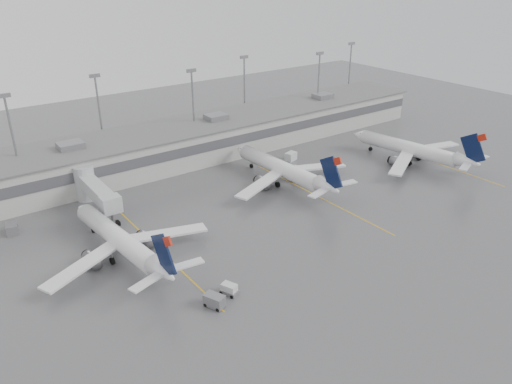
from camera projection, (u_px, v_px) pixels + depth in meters
ground at (339, 282)px, 73.75m from camera, size 260.00×260.00×0.00m
terminal at (161, 147)px, 114.54m from camera, size 152.00×17.00×9.45m
light_masts at (147, 109)px, 115.47m from camera, size 142.40×8.00×20.60m
jet_bridge_right at (92, 188)px, 94.75m from camera, size 4.00×17.20×7.00m
stand_markings at (246, 220)px, 91.36m from camera, size 105.25×40.00×0.01m
jet_mid_left at (121, 240)px, 78.38m from camera, size 28.07×31.59×10.23m
jet_mid_right at (284, 169)px, 104.86m from camera, size 29.32×32.90×10.64m
jet_far_right at (413, 149)px, 115.98m from camera, size 28.99×32.75×10.65m
baggage_tug at (229, 290)px, 70.80m from camera, size 2.40×2.91×1.61m
baggage_cart at (214, 301)px, 68.08m from camera, size 2.61×3.25×1.83m
gse_uld_b at (110, 201)px, 96.57m from camera, size 2.30×1.56×1.60m
gse_uld_c at (291, 156)px, 118.31m from camera, size 3.11×2.49×1.93m
gse_loader at (12, 229)px, 86.49m from camera, size 2.34×3.17×1.78m
cone_b at (104, 220)px, 90.45m from camera, size 0.45×0.45×0.71m
cone_c at (251, 191)px, 101.82m from camera, size 0.45×0.45×0.72m
cone_d at (396, 146)px, 126.96m from camera, size 0.38×0.38×0.60m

